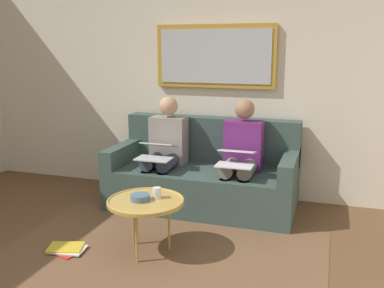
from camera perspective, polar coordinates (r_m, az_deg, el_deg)
name	(u,v)px	position (r m, az deg, el deg)	size (l,w,h in m)	color
wall_rear	(217,79)	(4.90, 3.29, 8.49)	(6.00, 0.12, 2.60)	beige
area_rug	(159,256)	(3.62, -4.29, -14.47)	(2.60, 1.80, 0.01)	brown
couch	(204,176)	(4.62, 1.60, -4.23)	(1.92, 0.90, 0.90)	#384C47
framed_mirror	(215,56)	(4.80, 3.03, 11.40)	(1.32, 0.05, 0.67)	#B7892D
coffee_table	(146,202)	(3.54, -6.08, -7.55)	(0.62, 0.62, 0.46)	tan
cup	(157,193)	(3.56, -4.63, -6.40)	(0.07, 0.07, 0.09)	silver
bowl	(140,197)	(3.53, -6.80, -6.97)	(0.16, 0.16, 0.05)	slate
person_left	(242,153)	(4.38, 6.51, -1.22)	(0.38, 0.58, 1.14)	#66236B
laptop_white	(236,157)	(4.14, 5.82, -1.76)	(0.35, 0.33, 0.14)	white
person_right	(165,148)	(4.61, -3.50, -0.47)	(0.38, 0.58, 1.14)	gray
laptop_silver	(157,151)	(4.39, -4.65, -0.90)	(0.35, 0.36, 0.16)	silver
magazine_stack	(66,249)	(3.84, -16.16, -13.06)	(0.34, 0.29, 0.03)	red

